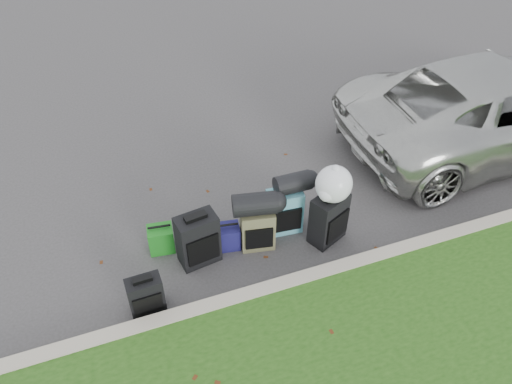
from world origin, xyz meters
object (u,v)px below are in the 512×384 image
object	(u,v)px
suv	(499,106)
suitcase_large_black_right	(329,218)
suitcase_teal	(284,211)
suitcase_olive	(258,229)
tote_green	(161,239)
suitcase_small_black	(146,295)
suitcase_large_black_left	(198,239)
tote_navy	(227,237)

from	to	relation	value
suv	suitcase_large_black_right	bearing A→B (deg)	108.56
suitcase_teal	suv	bearing A→B (deg)	15.60
suitcase_olive	suitcase_large_black_right	bearing A→B (deg)	-1.31
suitcase_olive	suitcase_teal	bearing A→B (deg)	31.06
suitcase_large_black_right	tote_green	world-z (taller)	suitcase_large_black_right
suitcase_small_black	suitcase_teal	bearing A→B (deg)	17.08
suitcase_large_black_left	suitcase_teal	size ratio (longest dim) A/B	1.11
suitcase_olive	suitcase_small_black	bearing A→B (deg)	-150.47
suv	suitcase_teal	bearing A→B (deg)	101.73
suitcase_olive	tote_navy	bearing A→B (deg)	173.37
suitcase_large_black_left	tote_green	size ratio (longest dim) A/B	1.99
suitcase_small_black	suitcase_large_black_right	size ratio (longest dim) A/B	0.69
suitcase_olive	tote_navy	world-z (taller)	suitcase_olive
tote_navy	suitcase_large_black_right	bearing A→B (deg)	-4.46
suitcase_teal	suitcase_large_black_right	world-z (taller)	suitcase_large_black_right
suitcase_small_black	tote_navy	bearing A→B (deg)	26.71
suitcase_teal	tote_green	distance (m)	1.63
suitcase_large_black_right	tote_navy	xyz separation A→B (m)	(-1.26, 0.32, -0.19)
suitcase_small_black	tote_green	bearing A→B (deg)	66.30
suitcase_large_black_right	suitcase_teal	bearing A→B (deg)	118.51
suitcase_olive	tote_navy	xyz separation A→B (m)	(-0.37, 0.12, -0.12)
suitcase_teal	tote_green	xyz separation A→B (m)	(-1.61, 0.21, -0.14)
suv	suitcase_large_black_left	xyz separation A→B (m)	(-5.14, -0.85, -0.34)
tote_green	tote_navy	bearing A→B (deg)	-9.26
suitcase_small_black	suitcase_large_black_left	world-z (taller)	suitcase_large_black_left
suv	tote_green	bearing A→B (deg)	96.70
suitcase_olive	tote_navy	distance (m)	0.41
tote_green	suitcase_olive	bearing A→B (deg)	-9.58
suv	tote_green	xyz separation A→B (m)	(-5.55, -0.51, -0.52)
tote_green	tote_navy	size ratio (longest dim) A/B	1.06
suv	tote_navy	distance (m)	4.83
suitcase_large_black_left	tote_navy	bearing A→B (deg)	5.38
suitcase_small_black	tote_navy	distance (m)	1.32
suv	tote_green	size ratio (longest dim) A/B	14.09
suitcase_small_black	tote_green	size ratio (longest dim) A/B	1.37
suv	suitcase_small_black	size ratio (longest dim) A/B	10.29
suitcase_olive	suitcase_large_black_right	size ratio (longest dim) A/B	0.82
suitcase_olive	suitcase_teal	xyz separation A→B (m)	(0.44, 0.16, 0.03)
suitcase_large_black_right	tote_green	distance (m)	2.15
suitcase_olive	tote_navy	size ratio (longest dim) A/B	1.73
suv	suitcase_teal	distance (m)	4.02
suitcase_large_black_left	tote_navy	size ratio (longest dim) A/B	2.11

